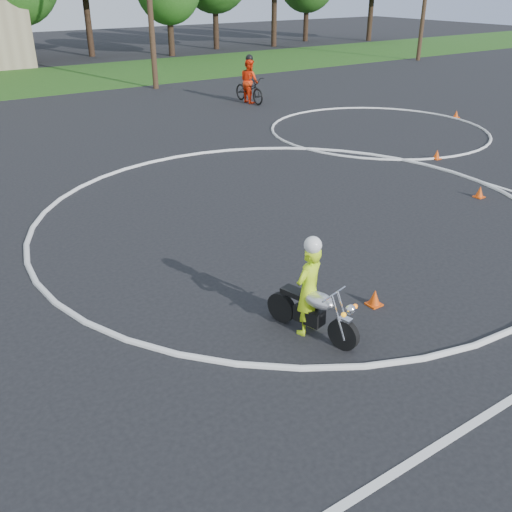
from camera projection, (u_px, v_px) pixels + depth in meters
ground at (381, 262)px, 11.51m from camera, size 120.00×120.00×0.00m
grass_strip at (27, 82)px, 31.53m from camera, size 120.00×10.00×0.02m
course_markings at (323, 184)px, 15.83m from camera, size 19.05×19.05×0.12m
primary_motorcycle at (314, 311)px, 8.96m from camera, size 0.67×1.70×0.91m
rider_primary_grp at (309, 287)px, 8.89m from camera, size 0.63×0.50×1.69m
rider_second_grp at (249, 86)px, 25.93m from camera, size 0.79×2.20×2.11m
traffic_cones at (482, 178)px, 15.94m from camera, size 13.73×10.05×0.30m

